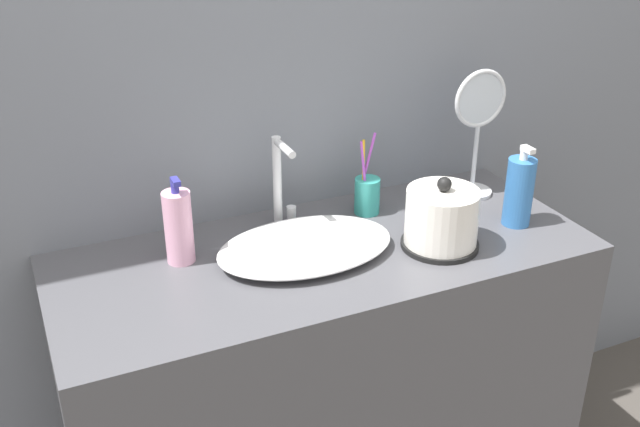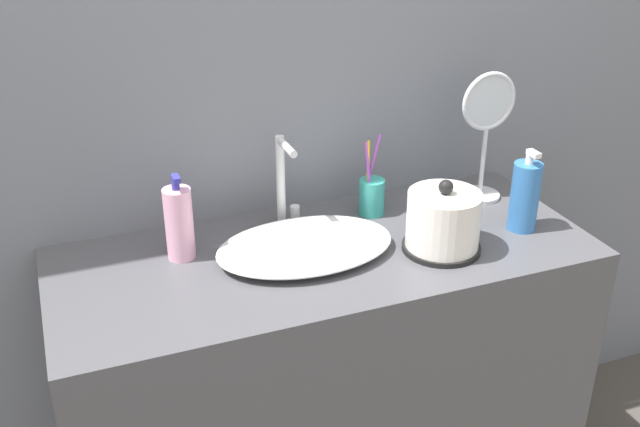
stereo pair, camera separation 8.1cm
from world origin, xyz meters
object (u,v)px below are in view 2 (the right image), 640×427
at_px(toothbrush_cup, 372,195).
at_px(shampoo_bottle, 525,196).
at_px(electric_kettle, 443,224).
at_px(faucet, 284,179).
at_px(lotion_bottle, 179,223).
at_px(vanity_mirror, 486,127).

distance_m(toothbrush_cup, shampoo_bottle, 0.37).
xyz_separation_m(electric_kettle, toothbrush_cup, (-0.07, 0.23, -0.02)).
xyz_separation_m(faucet, shampoo_bottle, (0.53, -0.23, -0.03)).
xyz_separation_m(faucet, lotion_bottle, (-0.27, -0.07, -0.04)).
bearing_deg(lotion_bottle, shampoo_bottle, -11.30).
bearing_deg(shampoo_bottle, faucet, 156.49).
bearing_deg(electric_kettle, lotion_bottle, 162.13).
xyz_separation_m(faucet, electric_kettle, (0.30, -0.25, -0.06)).
xyz_separation_m(electric_kettle, lotion_bottle, (-0.57, 0.18, 0.02)).
distance_m(shampoo_bottle, vanity_mirror, 0.22).
relative_size(electric_kettle, shampoo_bottle, 0.88).
relative_size(faucet, lotion_bottle, 1.11).
relative_size(lotion_bottle, vanity_mirror, 0.60).
xyz_separation_m(electric_kettle, shampoo_bottle, (0.23, 0.02, 0.02)).
bearing_deg(electric_kettle, faucet, 139.44).
height_order(electric_kettle, vanity_mirror, vanity_mirror).
bearing_deg(toothbrush_cup, faucet, 174.01).
height_order(electric_kettle, lotion_bottle, lotion_bottle).
bearing_deg(vanity_mirror, shampoo_bottle, -91.29).
bearing_deg(faucet, vanity_mirror, -3.92).
height_order(lotion_bottle, shampoo_bottle, shampoo_bottle).
bearing_deg(lotion_bottle, faucet, 14.60).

